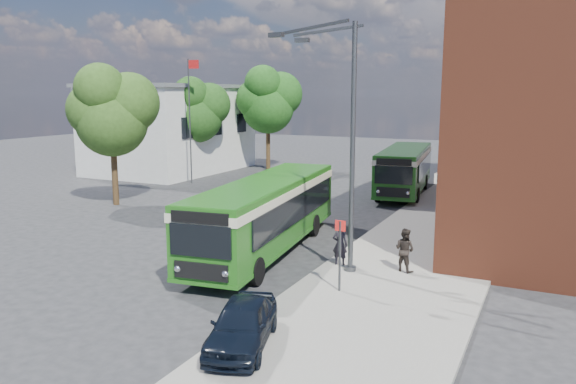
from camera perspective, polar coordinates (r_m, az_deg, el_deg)
The scene contains 15 objects.
ground at distance 24.81m, azimuth -3.54°, elevation -5.38°, with size 120.00×120.00×0.00m, color #28282B.
pavement at distance 29.94m, azimuth 16.02°, elevation -2.93°, with size 6.00×48.00×0.15m, color gray.
kerb_line at distance 30.59m, azimuth 10.38°, elevation -2.56°, with size 0.12×48.00×0.01m, color beige.
white_building at distance 49.01m, azimuth -11.75°, elevation 6.39°, with size 9.40×13.40×7.30m.
flagpole at distance 41.63m, azimuth -9.90°, elevation 7.61°, with size 0.95×0.10×9.00m.
street_lamp at distance 20.15m, azimuth 5.61°, elevation 4.88°, with size 2.96×2.38×9.00m.
bus_stop_sign at distance 18.45m, azimuth 5.29°, elevation -5.98°, with size 0.35×0.08×2.52m.
bus_front at distance 23.39m, azimuth -2.19°, elevation -1.70°, with size 4.02×12.21×3.02m.
bus_rear at distance 37.67m, azimuth 11.75°, elevation 2.56°, with size 3.81×10.52×3.02m.
parked_car at distance 14.80m, azimuth -4.68°, elevation -13.20°, with size 1.43×3.54×1.21m, color black.
pedestrian_a at distance 21.38m, azimuth 5.30°, elevation -5.33°, with size 0.57×0.38×1.57m, color black.
pedestrian_b at distance 20.96m, azimuth 11.77°, elevation -5.77°, with size 0.78×0.61×1.61m, color black.
tree_left at distance 34.41m, azimuth -17.50°, elevation 7.95°, with size 4.90×4.66×8.27m.
tree_mid at distance 44.67m, azimuth -9.24°, elevation 8.27°, with size 4.65×4.42×7.85m.
tree_right at distance 48.70m, azimuth -2.02°, elevation 9.39°, with size 5.29×5.03×8.92m.
Camera 1 is at (11.75, -20.84, 6.58)m, focal length 35.00 mm.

